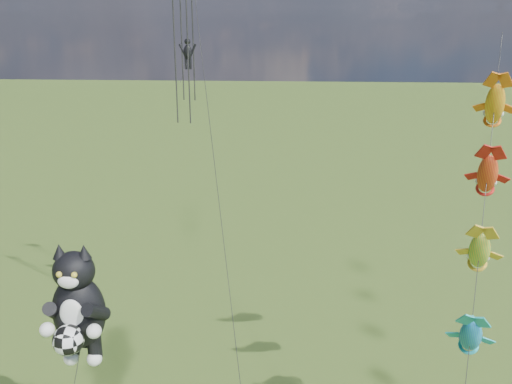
{
  "coord_description": "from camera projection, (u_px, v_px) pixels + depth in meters",
  "views": [
    {
      "loc": [
        9.69,
        -14.13,
        20.2
      ],
      "look_at": [
        8.07,
        13.86,
        11.07
      ],
      "focal_mm": 40.0,
      "sensor_mm": 36.0,
      "label": 1
    }
  ],
  "objects": [
    {
      "name": "cat_kite_rig",
      "position": [
        77.0,
        306.0,
        24.27
      ],
      "size": [
        2.71,
        4.25,
        10.87
      ],
      "rotation": [
        0.0,
        0.0,
        -0.26
      ],
      "color": "brown",
      "rests_on": "ground"
    },
    {
      "name": "fish_windsock_rig",
      "position": [
        479.0,
        252.0,
        23.16
      ],
      "size": [
        5.02,
        15.23,
        19.08
      ],
      "rotation": [
        0.0,
        0.0,
        0.01
      ],
      "color": "brown",
      "rests_on": "ground"
    },
    {
      "name": "parafoil_rig",
      "position": [
        188.0,
        43.0,
        31.21
      ],
      "size": [
        5.69,
        16.86,
        25.62
      ],
      "rotation": [
        0.0,
        0.0,
        0.38
      ],
      "color": "brown",
      "rests_on": "ground"
    }
  ]
}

